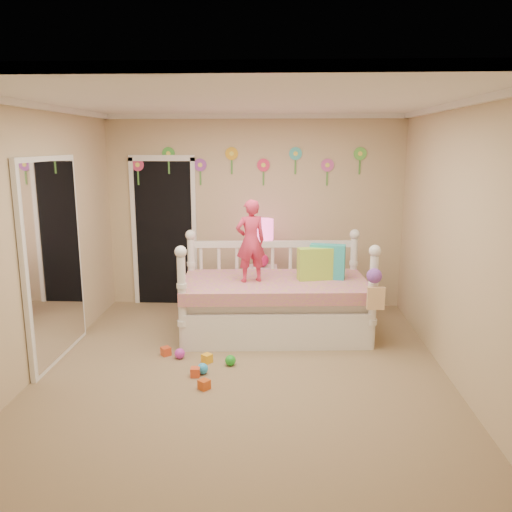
{
  "coord_description": "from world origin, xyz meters",
  "views": [
    {
      "loc": [
        0.35,
        -4.8,
        2.22
      ],
      "look_at": [
        0.1,
        0.6,
        1.05
      ],
      "focal_mm": 36.54,
      "sensor_mm": 36.0,
      "label": 1
    }
  ],
  "objects_px": {
    "daybed": "(275,285)",
    "table_lamp": "(262,235)",
    "child": "(251,241)",
    "nightstand": "(262,290)"
  },
  "relations": [
    {
      "from": "daybed",
      "to": "table_lamp",
      "type": "bearing_deg",
      "value": 99.73
    },
    {
      "from": "daybed",
      "to": "child",
      "type": "height_order",
      "value": "child"
    },
    {
      "from": "daybed",
      "to": "nightstand",
      "type": "xyz_separation_m",
      "value": [
        -0.18,
        0.72,
        -0.27
      ]
    },
    {
      "from": "daybed",
      "to": "nightstand",
      "type": "distance_m",
      "value": 0.79
    },
    {
      "from": "daybed",
      "to": "nightstand",
      "type": "height_order",
      "value": "daybed"
    },
    {
      "from": "table_lamp",
      "to": "nightstand",
      "type": "bearing_deg",
      "value": 0.0
    },
    {
      "from": "child",
      "to": "table_lamp",
      "type": "relative_size",
      "value": 1.51
    },
    {
      "from": "daybed",
      "to": "child",
      "type": "bearing_deg",
      "value": -167.39
    },
    {
      "from": "child",
      "to": "table_lamp",
      "type": "bearing_deg",
      "value": -117.31
    },
    {
      "from": "daybed",
      "to": "nightstand",
      "type": "bearing_deg",
      "value": 99.73
    }
  ]
}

